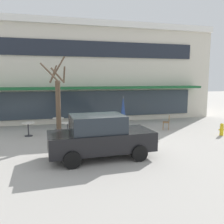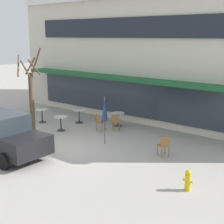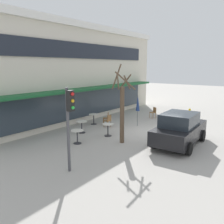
{
  "view_description": "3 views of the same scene",
  "coord_description": "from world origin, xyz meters",
  "px_view_note": "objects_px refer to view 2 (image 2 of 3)",
  "views": [
    {
      "loc": [
        -3.16,
        -11.08,
        3.2
      ],
      "look_at": [
        0.64,
        3.22,
        1.11
      ],
      "focal_mm": 38.0,
      "sensor_mm": 36.0,
      "label": 1
    },
    {
      "loc": [
        10.9,
        -9.35,
        4.89
      ],
      "look_at": [
        0.57,
        2.98,
        1.26
      ],
      "focal_mm": 55.0,
      "sensor_mm": 36.0,
      "label": 2
    },
    {
      "loc": [
        -13.26,
        -6.26,
        4.21
      ],
      "look_at": [
        -0.16,
        3.38,
        1.02
      ],
      "focal_mm": 38.0,
      "sensor_mm": 36.0,
      "label": 3
    }
  ],
  "objects_px": {
    "cafe_table_streetside": "(79,114)",
    "cafe_chair_1": "(100,121)",
    "street_tree": "(31,98)",
    "cafe_table_by_tree": "(61,121)",
    "patio_umbrella_green_folded": "(105,109)",
    "cafe_table_mid_patio": "(42,114)",
    "parked_sedan": "(2,135)",
    "cafe_table_near_wall": "(118,117)",
    "fire_hydrant": "(188,180)",
    "cafe_chair_0": "(164,145)",
    "cafe_chair_2": "(116,121)"
  },
  "relations": [
    {
      "from": "cafe_table_by_tree",
      "to": "cafe_table_mid_patio",
      "type": "height_order",
      "value": "same"
    },
    {
      "from": "cafe_table_by_tree",
      "to": "cafe_chair_0",
      "type": "height_order",
      "value": "cafe_chair_0"
    },
    {
      "from": "cafe_chair_2",
      "to": "fire_hydrant",
      "type": "relative_size",
      "value": 1.26
    },
    {
      "from": "cafe_table_by_tree",
      "to": "cafe_chair_1",
      "type": "distance_m",
      "value": 2.04
    },
    {
      "from": "parked_sedan",
      "to": "cafe_chair_1",
      "type": "bearing_deg",
      "value": 83.19
    },
    {
      "from": "cafe_chair_0",
      "to": "street_tree",
      "type": "distance_m",
      "value": 7.02
    },
    {
      "from": "cafe_chair_0",
      "to": "fire_hydrant",
      "type": "distance_m",
      "value": 3.15
    },
    {
      "from": "cafe_chair_0",
      "to": "cafe_chair_2",
      "type": "distance_m",
      "value": 4.34
    },
    {
      "from": "cafe_table_near_wall",
      "to": "street_tree",
      "type": "height_order",
      "value": "street_tree"
    },
    {
      "from": "cafe_chair_0",
      "to": "parked_sedan",
      "type": "relative_size",
      "value": 0.21
    },
    {
      "from": "cafe_table_near_wall",
      "to": "cafe_chair_2",
      "type": "relative_size",
      "value": 0.85
    },
    {
      "from": "patio_umbrella_green_folded",
      "to": "parked_sedan",
      "type": "distance_m",
      "value": 4.52
    },
    {
      "from": "cafe_table_mid_patio",
      "to": "street_tree",
      "type": "distance_m",
      "value": 2.81
    },
    {
      "from": "cafe_table_by_tree",
      "to": "cafe_chair_2",
      "type": "bearing_deg",
      "value": 38.92
    },
    {
      "from": "fire_hydrant",
      "to": "cafe_table_by_tree",
      "type": "bearing_deg",
      "value": 165.72
    },
    {
      "from": "fire_hydrant",
      "to": "street_tree",
      "type": "bearing_deg",
      "value": 175.1
    },
    {
      "from": "parked_sedan",
      "to": "fire_hydrant",
      "type": "relative_size",
      "value": 6.05
    },
    {
      "from": "parked_sedan",
      "to": "patio_umbrella_green_folded",
      "type": "bearing_deg",
      "value": 60.45
    },
    {
      "from": "cafe_table_near_wall",
      "to": "cafe_table_by_tree",
      "type": "xyz_separation_m",
      "value": [
        -1.72,
        -2.61,
        0.0
      ]
    },
    {
      "from": "cafe_table_by_tree",
      "to": "cafe_table_mid_patio",
      "type": "bearing_deg",
      "value": 167.2
    },
    {
      "from": "cafe_table_streetside",
      "to": "cafe_table_by_tree",
      "type": "bearing_deg",
      "value": -76.03
    },
    {
      "from": "cafe_chair_1",
      "to": "street_tree",
      "type": "relative_size",
      "value": 0.21
    },
    {
      "from": "cafe_table_streetside",
      "to": "parked_sedan",
      "type": "relative_size",
      "value": 0.18
    },
    {
      "from": "parked_sedan",
      "to": "street_tree",
      "type": "bearing_deg",
      "value": 119.63
    },
    {
      "from": "cafe_table_by_tree",
      "to": "patio_umbrella_green_folded",
      "type": "relative_size",
      "value": 0.35
    },
    {
      "from": "parked_sedan",
      "to": "cafe_table_near_wall",
      "type": "bearing_deg",
      "value": 83.86
    },
    {
      "from": "cafe_chair_0",
      "to": "cafe_chair_2",
      "type": "relative_size",
      "value": 1.0
    },
    {
      "from": "cafe_chair_0",
      "to": "cafe_table_by_tree",
      "type": "bearing_deg",
      "value": -179.47
    },
    {
      "from": "cafe_table_near_wall",
      "to": "cafe_table_by_tree",
      "type": "bearing_deg",
      "value": -123.32
    },
    {
      "from": "cafe_table_streetside",
      "to": "cafe_chair_0",
      "type": "bearing_deg",
      "value": -14.42
    },
    {
      "from": "cafe_chair_1",
      "to": "fire_hydrant",
      "type": "height_order",
      "value": "cafe_chair_1"
    },
    {
      "from": "cafe_table_mid_patio",
      "to": "parked_sedan",
      "type": "relative_size",
      "value": 0.18
    },
    {
      "from": "cafe_table_near_wall",
      "to": "cafe_table_mid_patio",
      "type": "bearing_deg",
      "value": -151.07
    },
    {
      "from": "cafe_table_by_tree",
      "to": "patio_umbrella_green_folded",
      "type": "distance_m",
      "value": 3.39
    },
    {
      "from": "cafe_chair_1",
      "to": "patio_umbrella_green_folded",
      "type": "bearing_deg",
      "value": -42.16
    },
    {
      "from": "cafe_table_near_wall",
      "to": "fire_hydrant",
      "type": "height_order",
      "value": "cafe_table_near_wall"
    },
    {
      "from": "cafe_table_mid_patio",
      "to": "fire_hydrant",
      "type": "height_order",
      "value": "cafe_table_mid_patio"
    },
    {
      "from": "fire_hydrant",
      "to": "cafe_table_mid_patio",
      "type": "bearing_deg",
      "value": 166.02
    },
    {
      "from": "cafe_table_streetside",
      "to": "cafe_chair_2",
      "type": "relative_size",
      "value": 0.85
    },
    {
      "from": "cafe_table_by_tree",
      "to": "parked_sedan",
      "type": "height_order",
      "value": "parked_sedan"
    },
    {
      "from": "cafe_chair_1",
      "to": "fire_hydrant",
      "type": "relative_size",
      "value": 1.26
    },
    {
      "from": "cafe_chair_1",
      "to": "cafe_chair_2",
      "type": "height_order",
      "value": "same"
    },
    {
      "from": "cafe_chair_2",
      "to": "street_tree",
      "type": "distance_m",
      "value": 4.42
    },
    {
      "from": "cafe_table_near_wall",
      "to": "fire_hydrant",
      "type": "distance_m",
      "value": 8.24
    },
    {
      "from": "cafe_table_streetside",
      "to": "parked_sedan",
      "type": "bearing_deg",
      "value": -76.16
    },
    {
      "from": "cafe_chair_2",
      "to": "parked_sedan",
      "type": "relative_size",
      "value": 0.21
    },
    {
      "from": "cafe_table_streetside",
      "to": "cafe_chair_1",
      "type": "bearing_deg",
      "value": -14.47
    },
    {
      "from": "cafe_table_by_tree",
      "to": "patio_umbrella_green_folded",
      "type": "height_order",
      "value": "patio_umbrella_green_folded"
    },
    {
      "from": "cafe_chair_2",
      "to": "fire_hydrant",
      "type": "distance_m",
      "value": 7.36
    },
    {
      "from": "cafe_table_streetside",
      "to": "cafe_chair_2",
      "type": "xyz_separation_m",
      "value": [
        2.67,
        0.04,
        0.01
      ]
    }
  ]
}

